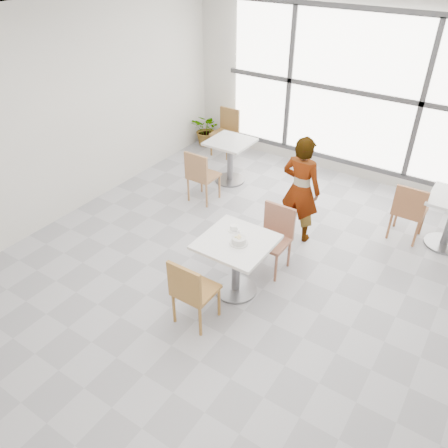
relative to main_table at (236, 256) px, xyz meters
The scene contains 16 objects.
floor 0.57m from the main_table, 117.18° to the left, with size 7.00×7.00×0.00m, color #9E9EA5.
ceiling 2.49m from the main_table, 117.18° to the left, with size 7.00×7.00×0.00m, color white.
wall_back 3.82m from the main_table, 91.56° to the left, with size 6.00×6.00×0.00m, color silver.
wall_left 3.26m from the main_table, behind, with size 7.00×7.00×0.00m, color silver.
window 3.76m from the main_table, 91.59° to the left, with size 4.60×0.07×2.52m.
main_table is the anchor object (origin of this frame).
chair_near 0.73m from the main_table, 98.90° to the right, with size 0.42×0.42×0.87m.
chair_far 0.69m from the main_table, 78.00° to the left, with size 0.42×0.42×0.87m.
oatmeal_bowl 0.28m from the main_table, 31.41° to the right, with size 0.21×0.21×0.09m.
coffee_cup 0.33m from the main_table, 131.79° to the left, with size 0.16×0.13×0.07m.
person 1.48m from the main_table, 85.71° to the left, with size 0.56×0.37×1.53m, color black.
bg_table_left 2.82m from the main_table, 124.38° to the left, with size 0.70×0.70×0.75m.
bg_chair_left_near 2.18m from the main_table, 137.16° to the left, with size 0.42×0.42×0.87m.
bg_chair_left_far 3.97m from the main_table, 124.91° to the left, with size 0.42×0.42×0.87m.
bg_chair_right_near 2.63m from the main_table, 57.75° to the left, with size 0.42×0.42×0.87m.
plant_left 4.38m from the main_table, 129.83° to the left, with size 0.59×0.51×0.66m, color #4F7F36.
Camera 1 is at (2.22, -3.65, 3.71)m, focal length 35.44 mm.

